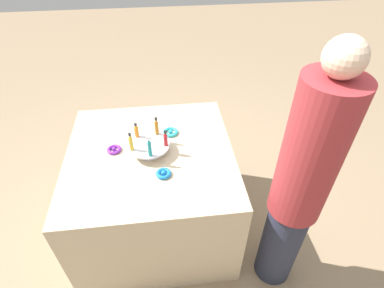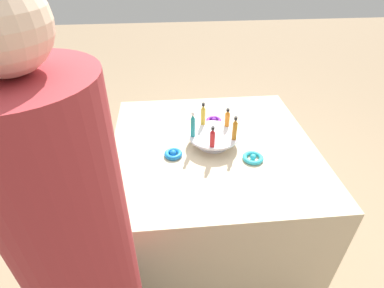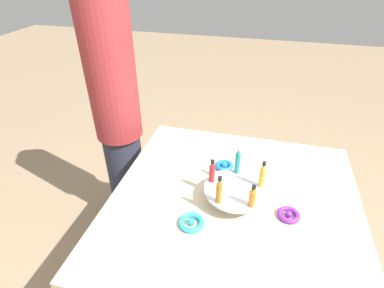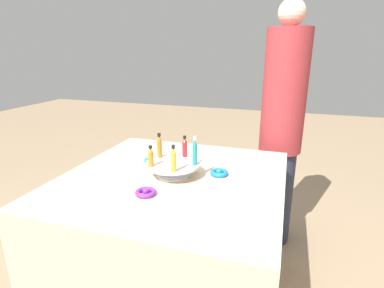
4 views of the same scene
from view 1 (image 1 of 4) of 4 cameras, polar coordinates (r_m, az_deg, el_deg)
The scene contains 12 objects.
ground_plane at distance 2.58m, azimuth -6.42°, elevation -14.61°, with size 12.00×12.00×0.00m, color #997F60.
party_table at distance 2.27m, azimuth -7.15°, elevation -8.90°, with size 1.09×1.09×0.79m.
display_stand at distance 1.96m, azimuth -8.18°, elevation -0.51°, with size 0.27×0.27×0.07m.
bottle_amber at distance 1.98m, azimuth -6.77°, elevation 3.30°, with size 0.03×0.03×0.13m.
bottle_orange at distance 1.99m, azimuth -10.54°, elevation 2.50°, with size 0.03×0.03×0.11m.
bottle_gold at distance 1.88m, azimuth -11.56°, elevation 0.30°, with size 0.02×0.02×0.13m.
bottle_teal at distance 1.81m, azimuth -8.09°, elevation -0.62°, with size 0.02×0.02×0.15m.
bottle_red at distance 1.89m, azimuth -5.06°, elevation 1.01°, with size 0.03×0.03×0.11m.
ribbon_bow_blue at distance 1.82m, azimuth -5.44°, elevation -5.61°, with size 0.09×0.09×0.03m.
ribbon_bow_teal at distance 2.12m, azimuth -4.11°, elevation 2.29°, with size 0.11×0.11×0.03m.
ribbon_bow_purple at distance 2.04m, azimuth -14.61°, elevation -1.02°, with size 0.09×0.09×0.03m.
person_figure at distance 1.74m, azimuth 19.61°, elevation -8.29°, with size 0.29×0.29×1.71m.
Camera 1 is at (-0.10, 1.49, 2.10)m, focal length 28.00 mm.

